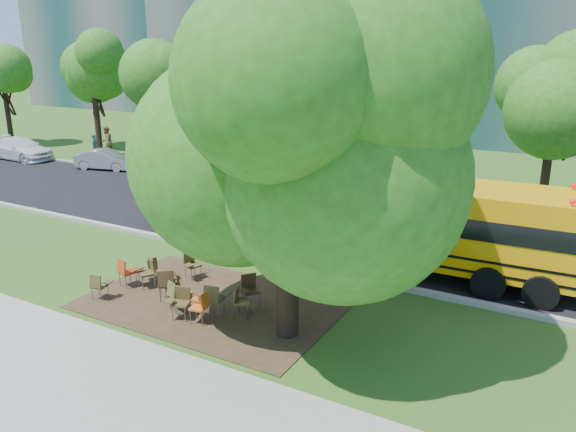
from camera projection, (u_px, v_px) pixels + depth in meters
The scene contains 33 objects.
ground at pixel (195, 290), 16.57m from camera, with size 160.00×160.00×0.00m, color #34561B.
sidewalk at pixel (53, 371), 12.39m from camera, with size 60.00×4.00×0.04m, color gray.
dirt_patch at pixel (212, 303), 15.68m from camera, with size 7.00×4.50×0.03m, color #382819.
asphalt_road at pixel (304, 226), 22.41m from camera, with size 80.00×8.00×0.04m, color black.
kerb_near at pixel (250, 256), 19.06m from camera, with size 80.00×0.25×0.14m, color gray.
kerb_far at pixel (346, 201), 25.82m from camera, with size 80.00×0.25×0.14m, color gray.
building_left at pixel (146, 17), 64.79m from camera, with size 26.00×14.00×20.00m, color #60605B.
bg_tree_0 at pixel (166, 89), 31.69m from camera, with size 5.20×5.20×7.18m.
bg_tree_1 at pixel (92, 70), 36.86m from camera, with size 6.00×6.00×8.40m.
bg_tree_2 at pixel (300, 96), 31.03m from camera, with size 4.80×4.80×6.62m.
bg_tree_3 at pixel (557, 93), 23.05m from camera, with size 5.60×5.60×7.84m.
bg_tree_5 at pixel (3, 76), 39.94m from camera, with size 5.40×5.40×7.51m.
main_tree at pixel (287, 126), 12.50m from camera, with size 7.20×7.20×8.81m.
school_bus at pixel (401, 218), 17.78m from camera, with size 12.07×3.19×2.92m.
chair_0 at pixel (99, 284), 15.76m from camera, with size 0.53×0.54×0.79m.
chair_1 at pixel (126, 270), 16.60m from camera, with size 0.68×0.53×0.89m.
chair_2 at pixel (168, 282), 15.66m from camera, with size 0.66×0.83×0.97m.
chair_3 at pixel (173, 284), 15.73m from camera, with size 0.72×0.57×0.84m.
chair_4 at pixel (176, 293), 15.07m from camera, with size 0.70×0.55×0.87m.
chair_5 at pixel (180, 300), 14.70m from camera, with size 0.60×0.66×0.88m.
chair_6 at pixel (201, 304), 14.44m from camera, with size 0.60×0.59×0.87m.
chair_7 at pixel (241, 299), 14.76m from camera, with size 0.63×0.58×0.85m.
chair_8 at pixel (151, 267), 17.05m from camera, with size 0.45×0.54×0.77m.
chair_9 at pixel (148, 270), 16.59m from camera, with size 0.76×0.60×0.91m.
chair_10 at pixel (191, 263), 17.21m from camera, with size 0.53×0.68×0.87m.
chair_11 at pixel (214, 297), 14.76m from camera, with size 0.63×0.65×0.93m.
chair_12 at pixel (249, 287), 15.35m from camera, with size 0.63×0.80×0.93m.
black_car at pixel (188, 214), 21.74m from camera, with size 1.59×3.96×1.35m, color black.
bg_car_silver at pixel (106, 160), 32.41m from camera, with size 1.25×3.57×1.18m, color #A09FA5.
bg_car_white at pixel (20, 149), 35.22m from camera, with size 1.94×4.76×1.38m, color silver.
bg_car_red at pixel (189, 176), 27.67m from camera, with size 2.48×5.38×1.49m, color #5D1610.
pedestrian_a at pixel (95, 146), 35.82m from camera, with size 0.56×0.36×1.52m, color navy.
pedestrian_b at pixel (107, 141), 36.64m from camera, with size 0.92×0.71×1.89m, color brown.
Camera 1 is at (9.84, -11.93, 6.93)m, focal length 35.00 mm.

